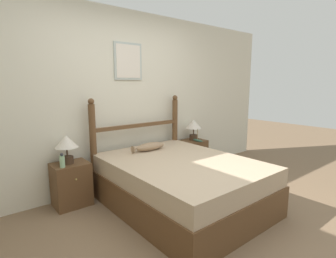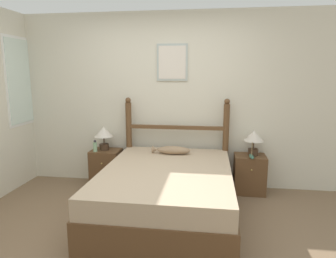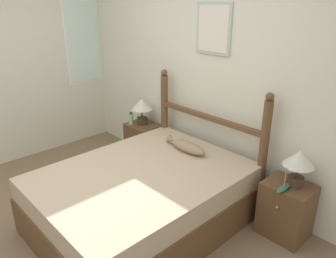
% 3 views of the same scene
% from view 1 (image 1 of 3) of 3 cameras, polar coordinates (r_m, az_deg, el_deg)
% --- Properties ---
extents(ground_plane, '(16.00, 16.00, 0.00)m').
position_cam_1_polar(ground_plane, '(2.92, 7.85, -21.54)').
color(ground_plane, '#7A6047').
extents(wall_back, '(6.40, 0.08, 2.55)m').
position_cam_1_polar(wall_back, '(3.89, -10.68, 6.19)').
color(wall_back, beige).
rests_on(wall_back, ground_plane).
extents(bed, '(1.51, 1.99, 0.59)m').
position_cam_1_polar(bed, '(3.33, 2.78, -11.73)').
color(bed, brown).
rests_on(bed, ground_plane).
extents(headboard, '(1.51, 0.09, 1.33)m').
position_cam_1_polar(headboard, '(3.94, -6.41, -2.07)').
color(headboard, brown).
rests_on(headboard, ground_plane).
extents(nightstand_left, '(0.43, 0.38, 0.54)m').
position_cam_1_polar(nightstand_left, '(3.56, -20.30, -11.22)').
color(nightstand_left, brown).
rests_on(nightstand_left, ground_plane).
extents(nightstand_right, '(0.43, 0.38, 0.54)m').
position_cam_1_polar(nightstand_right, '(4.63, 5.36, -5.76)').
color(nightstand_right, brown).
rests_on(nightstand_right, ground_plane).
extents(table_lamp_left, '(0.28, 0.28, 0.35)m').
position_cam_1_polar(table_lamp_left, '(3.41, -21.23, -3.08)').
color(table_lamp_left, '#422D1E').
rests_on(table_lamp_left, nightstand_left).
extents(table_lamp_right, '(0.28, 0.28, 0.35)m').
position_cam_1_polar(table_lamp_right, '(4.56, 5.59, 0.67)').
color(table_lamp_right, '#422D1E').
rests_on(table_lamp_right, nightstand_right).
extents(bottle, '(0.06, 0.06, 0.17)m').
position_cam_1_polar(bottle, '(3.32, -22.04, -6.47)').
color(bottle, '#99C699').
rests_on(bottle, nightstand_left).
extents(model_boat, '(0.06, 0.23, 0.22)m').
position_cam_1_polar(model_boat, '(4.48, 6.43, -2.43)').
color(model_boat, '#386651').
rests_on(model_boat, nightstand_right).
extents(fish_pillow, '(0.53, 0.16, 0.11)m').
position_cam_1_polar(fish_pillow, '(3.69, -4.08, -3.85)').
color(fish_pillow, '#997A5B').
rests_on(fish_pillow, bed).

